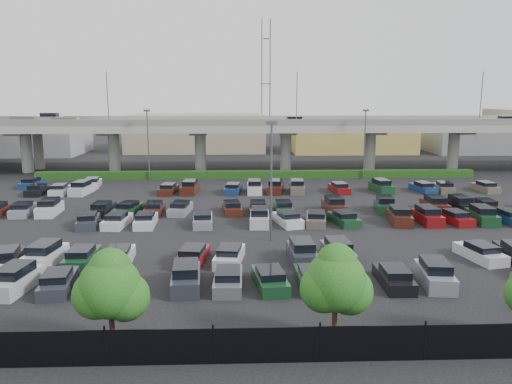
{
  "coord_description": "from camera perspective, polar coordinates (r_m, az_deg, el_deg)",
  "views": [
    {
      "loc": [
        -2.76,
        -49.53,
        12.48
      ],
      "look_at": [
        -0.88,
        3.78,
        2.0
      ],
      "focal_mm": 35.0,
      "sensor_mm": 36.0,
      "label": 1
    }
  ],
  "objects": [
    {
      "name": "ground",
      "position": [
        51.15,
        1.14,
        -3.01
      ],
      "size": [
        280.0,
        280.0,
        0.0
      ],
      "primitive_type": "plane",
      "color": "black"
    },
    {
      "name": "overpass",
      "position": [
        81.74,
        -0.26,
        7.25
      ],
      "size": [
        150.0,
        13.0,
        15.8
      ],
      "color": "gray",
      "rests_on": "ground"
    },
    {
      "name": "hedge",
      "position": [
        75.53,
        0.1,
        2.03
      ],
      "size": [
        66.0,
        1.6,
        1.1
      ],
      "primitive_type": "cube",
      "color": "#153C11",
      "rests_on": "ground"
    },
    {
      "name": "fence",
      "position": [
        24.59,
        4.75,
        -17.0
      ],
      "size": [
        70.0,
        0.1,
        2.0
      ],
      "color": "black",
      "rests_on": "ground"
    },
    {
      "name": "tree_row",
      "position": [
        24.92,
        6.2,
        -10.01
      ],
      "size": [
        65.07,
        3.66,
        5.94
      ],
      "color": "#332316",
      "rests_on": "ground"
    },
    {
      "name": "parked_cars",
      "position": [
        47.01,
        0.3,
        -3.49
      ],
      "size": [
        63.0,
        41.62,
        1.67
      ],
      "color": "#184324",
      "rests_on": "ground"
    },
    {
      "name": "light_poles",
      "position": [
        51.92,
        -3.52,
        4.19
      ],
      "size": [
        66.9,
        48.38,
        10.3
      ],
      "color": "#4E4F54",
      "rests_on": "ground"
    },
    {
      "name": "distant_buildings",
      "position": [
        112.7,
        5.74,
        6.61
      ],
      "size": [
        138.0,
        24.0,
        9.0
      ],
      "color": "gray",
      "rests_on": "ground"
    },
    {
      "name": "comm_tower",
      "position": [
        123.75,
        1.14,
        12.56
      ],
      "size": [
        2.4,
        2.4,
        30.0
      ],
      "color": "#4E4F54",
      "rests_on": "ground"
    }
  ]
}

